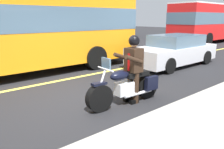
% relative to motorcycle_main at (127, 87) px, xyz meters
% --- Properties ---
extents(ground_plane, '(80.00, 80.00, 0.00)m').
position_rel_motorcycle_main_xyz_m(ground_plane, '(0.60, -1.04, -0.45)').
color(ground_plane, black).
extents(lane_center_stripe, '(60.00, 0.16, 0.01)m').
position_rel_motorcycle_main_xyz_m(lane_center_stripe, '(0.60, -3.04, -0.45)').
color(lane_center_stripe, '#E5DB4C').
rests_on(lane_center_stripe, ground_plane).
extents(motorcycle_main, '(2.22, 0.67, 1.26)m').
position_rel_motorcycle_main_xyz_m(motorcycle_main, '(0.00, 0.00, 0.00)').
color(motorcycle_main, black).
rests_on(motorcycle_main, ground_plane).
extents(rider_main, '(0.64, 0.57, 1.74)m').
position_rel_motorcycle_main_xyz_m(rider_main, '(-0.19, 0.01, 0.58)').
color(rider_main, black).
rests_on(rider_main, ground_plane).
extents(bus_near, '(11.05, 2.70, 3.30)m').
position_rel_motorcycle_main_xyz_m(bus_near, '(-16.75, -5.94, 1.42)').
color(bus_near, red).
rests_on(bus_near, ground_plane).
extents(bus_far, '(11.05, 2.70, 3.30)m').
position_rel_motorcycle_main_xyz_m(bus_far, '(1.53, -4.87, 1.42)').
color(bus_far, orange).
rests_on(bus_far, ground_plane).
extents(car_silver, '(4.60, 1.92, 1.40)m').
position_rel_motorcycle_main_xyz_m(car_silver, '(-4.94, -2.03, 0.24)').
color(car_silver, silver).
rests_on(car_silver, ground_plane).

